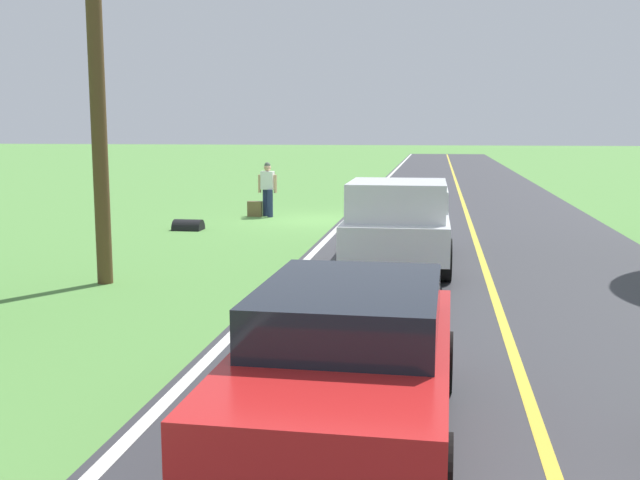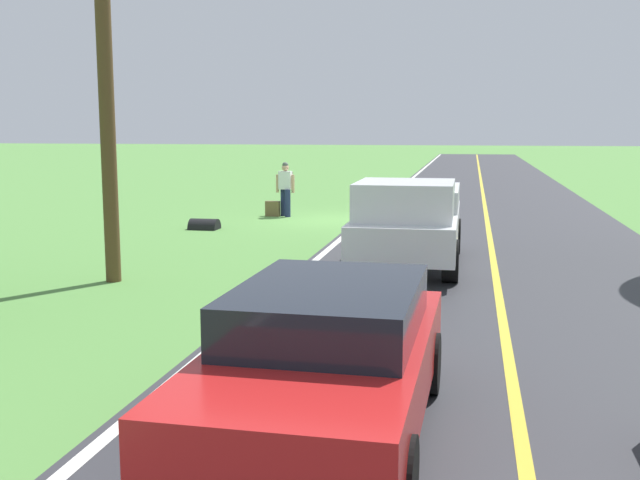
# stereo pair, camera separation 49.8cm
# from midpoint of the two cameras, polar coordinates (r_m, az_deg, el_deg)

# --- Properties ---
(ground_plane) EXTENTS (200.00, 200.00, 0.00)m
(ground_plane) POSITION_cam_midpoint_polar(r_m,az_deg,el_deg) (23.47, -0.85, 1.52)
(ground_plane) COLOR #568E42
(road_surface) EXTENTS (7.90, 120.00, 0.00)m
(road_surface) POSITION_cam_midpoint_polar(r_m,az_deg,el_deg) (23.16, 10.62, 1.28)
(road_surface) COLOR #333338
(road_surface) RESTS_ON ground
(lane_edge_line) EXTENTS (0.16, 117.60, 0.00)m
(lane_edge_line) POSITION_cam_midpoint_polar(r_m,az_deg,el_deg) (23.34, 1.32, 1.49)
(lane_edge_line) COLOR silver
(lane_edge_line) RESTS_ON ground
(lane_centre_line) EXTENTS (0.14, 117.60, 0.00)m
(lane_centre_line) POSITION_cam_midpoint_polar(r_m,az_deg,el_deg) (23.16, 10.62, 1.29)
(lane_centre_line) COLOR gold
(lane_centre_line) RESTS_ON ground
(hitchhiker_walking) EXTENTS (0.62, 0.52, 1.75)m
(hitchhiker_walking) POSITION_cam_midpoint_polar(r_m,az_deg,el_deg) (24.39, -4.54, 4.07)
(hitchhiker_walking) COLOR navy
(hitchhiker_walking) RESTS_ON ground
(suitcase_carried) EXTENTS (0.47, 0.22, 0.49)m
(suitcase_carried) POSITION_cam_midpoint_polar(r_m,az_deg,el_deg) (24.50, -5.51, 2.35)
(suitcase_carried) COLOR brown
(suitcase_carried) RESTS_ON ground
(pickup_truck_passing) EXTENTS (2.12, 5.41, 1.82)m
(pickup_truck_passing) POSITION_cam_midpoint_polar(r_m,az_deg,el_deg) (15.61, 5.08, 1.53)
(pickup_truck_passing) COLOR silver
(pickup_truck_passing) RESTS_ON ground
(sedan_ahead_same_lane) EXTENTS (1.99, 4.43, 1.41)m
(sedan_ahead_same_lane) POSITION_cam_midpoint_polar(r_m,az_deg,el_deg) (7.06, 0.07, -8.78)
(sedan_ahead_same_lane) COLOR red
(sedan_ahead_same_lane) RESTS_ON ground
(utility_pole_roadside) EXTENTS (0.28, 0.28, 8.54)m
(utility_pole_roadside) POSITION_cam_midpoint_polar(r_m,az_deg,el_deg) (14.40, -17.56, 13.76)
(utility_pole_roadside) COLOR brown
(utility_pole_roadside) RESTS_ON ground
(drainage_culvert) EXTENTS (0.80, 0.60, 0.60)m
(drainage_culvert) POSITION_cam_midpoint_polar(r_m,az_deg,el_deg) (21.56, -10.55, 0.75)
(drainage_culvert) COLOR black
(drainage_culvert) RESTS_ON ground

